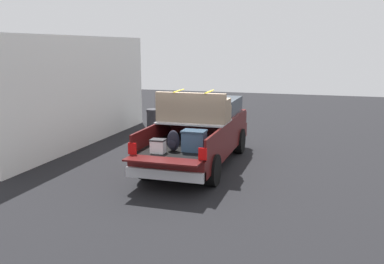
{
  "coord_description": "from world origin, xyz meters",
  "views": [
    {
      "loc": [
        -11.75,
        -3.44,
        3.46
      ],
      "look_at": [
        -0.6,
        0.0,
        1.1
      ],
      "focal_mm": 40.1,
      "sensor_mm": 36.0,
      "label": 1
    }
  ],
  "objects": [
    {
      "name": "trash_can",
      "position": [
        3.9,
        2.98,
        0.5
      ],
      "size": [
        0.6,
        0.6,
        0.98
      ],
      "color": "#2D2D33",
      "rests_on": "ground_plane"
    },
    {
      "name": "ground_plane",
      "position": [
        0.0,
        0.0,
        0.0
      ],
      "size": [
        40.0,
        40.0,
        0.0
      ],
      "primitive_type": "plane",
      "color": "black"
    },
    {
      "name": "pickup_truck",
      "position": [
        0.36,
        -0.0,
        0.95
      ],
      "size": [
        6.05,
        2.06,
        2.23
      ],
      "color": "#470F0F",
      "rests_on": "ground_plane"
    },
    {
      "name": "building_facade",
      "position": [
        1.47,
        4.59,
        1.89
      ],
      "size": [
        9.03,
        0.36,
        3.78
      ],
      "primitive_type": "cube",
      "color": "white",
      "rests_on": "ground_plane"
    }
  ]
}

